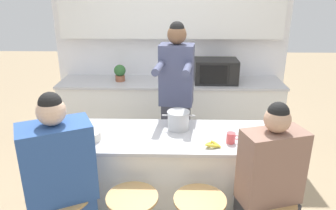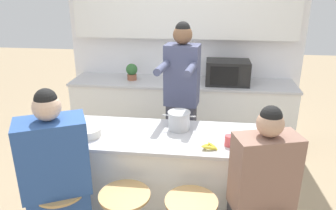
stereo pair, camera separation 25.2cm
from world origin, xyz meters
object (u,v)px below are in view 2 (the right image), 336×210
(kitchen_island, at_px, (167,179))
(banana_bunch, at_px, (209,146))
(coffee_cup_near, at_px, (229,141))
(person_cooking, at_px, (181,108))
(person_wrapped_blanket, at_px, (58,188))
(juice_carton, at_px, (61,130))
(potted_plant, at_px, (132,71))
(microwave, at_px, (227,72))
(fruit_bowl, at_px, (88,132))
(person_seated_near, at_px, (260,209))
(cooking_pot, at_px, (179,121))

(kitchen_island, height_order, banana_bunch, banana_bunch)
(coffee_cup_near, bearing_deg, person_cooking, 119.94)
(person_wrapped_blanket, relative_size, coffee_cup_near, 14.24)
(person_cooking, bearing_deg, juice_carton, -129.67)
(coffee_cup_near, height_order, potted_plant, potted_plant)
(potted_plant, bearing_deg, person_cooking, -51.62)
(potted_plant, bearing_deg, microwave, -1.62)
(coffee_cup_near, bearing_deg, fruit_bowl, 178.48)
(kitchen_island, relative_size, microwave, 3.42)
(person_seated_near, relative_size, banana_bunch, 9.48)
(coffee_cup_near, bearing_deg, person_wrapped_blanket, -161.15)
(person_wrapped_blanket, xyz_separation_m, banana_bunch, (1.11, 0.36, 0.23))
(person_seated_near, height_order, fruit_bowl, person_seated_near)
(person_cooking, relative_size, fruit_bowl, 8.17)
(kitchen_island, relative_size, juice_carton, 9.11)
(person_seated_near, bearing_deg, fruit_bowl, 144.85)
(juice_carton, bearing_deg, coffee_cup_near, 3.39)
(kitchen_island, bearing_deg, potted_plant, 112.92)
(person_wrapped_blanket, relative_size, juice_carton, 7.28)
(person_seated_near, height_order, cooking_pot, person_seated_near)
(person_wrapped_blanket, xyz_separation_m, microwave, (1.33, 2.11, 0.37))
(kitchen_island, bearing_deg, cooking_pot, 54.09)
(fruit_bowl, bearing_deg, microwave, 52.83)
(person_wrapped_blanket, bearing_deg, potted_plant, 61.62)
(microwave, relative_size, potted_plant, 2.50)
(fruit_bowl, distance_m, potted_plant, 1.68)
(banana_bunch, distance_m, microwave, 1.77)
(microwave, bearing_deg, potted_plant, 178.38)
(potted_plant, bearing_deg, coffee_cup_near, -55.26)
(person_cooking, xyz_separation_m, microwave, (0.51, 0.89, 0.17))
(person_wrapped_blanket, height_order, banana_bunch, person_wrapped_blanket)
(person_cooking, bearing_deg, person_seated_near, -54.26)
(person_seated_near, relative_size, coffee_cup_near, 13.71)
(person_cooking, height_order, person_wrapped_blanket, person_cooking)
(coffee_cup_near, bearing_deg, juice_carton, -176.61)
(person_wrapped_blanket, relative_size, person_seated_near, 1.04)
(kitchen_island, xyz_separation_m, person_wrapped_blanket, (-0.75, -0.57, 0.24))
(fruit_bowl, distance_m, microwave, 2.06)
(cooking_pot, bearing_deg, microwave, 71.00)
(cooking_pot, distance_m, microwave, 1.49)
(fruit_bowl, bearing_deg, kitchen_island, 8.85)
(coffee_cup_near, height_order, banana_bunch, coffee_cup_near)
(banana_bunch, bearing_deg, person_cooking, 108.72)
(kitchen_island, xyz_separation_m, fruit_bowl, (-0.67, -0.10, 0.48))
(person_wrapped_blanket, height_order, juice_carton, person_wrapped_blanket)
(coffee_cup_near, bearing_deg, banana_bunch, -153.88)
(person_seated_near, xyz_separation_m, fruit_bowl, (-1.40, 0.47, 0.30))
(fruit_bowl, relative_size, coffee_cup_near, 2.11)
(kitchen_island, xyz_separation_m, juice_carton, (-0.85, -0.22, 0.54))
(person_cooking, distance_m, juice_carton, 1.26)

